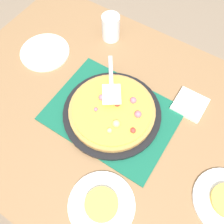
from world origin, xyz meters
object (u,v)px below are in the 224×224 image
(plate_near_left, at_px, (102,205))
(plate_side, at_px, (45,52))
(cup_far, at_px, (111,28))
(napkin_stack, at_px, (190,104))
(pizza, at_px, (112,110))
(served_slice_left, at_px, (101,204))
(pizza_server, at_px, (111,84))
(pizza_pan, at_px, (112,113))

(plate_near_left, bearing_deg, plate_side, -34.81)
(cup_far, bearing_deg, napkin_stack, 163.18)
(pizza, height_order, served_slice_left, pizza)
(plate_near_left, relative_size, served_slice_left, 2.00)
(plate_near_left, xyz_separation_m, plate_side, (0.58, -0.40, 0.00))
(pizza, bearing_deg, plate_near_left, 116.84)
(plate_near_left, height_order, pizza_server, pizza_server)
(pizza_pan, distance_m, cup_far, 0.41)
(pizza, height_order, plate_side, pizza)
(pizza, xyz_separation_m, napkin_stack, (-0.24, -0.20, -0.03))
(napkin_stack, bearing_deg, plate_near_left, 80.53)
(plate_side, xyz_separation_m, cup_far, (-0.20, -0.24, 0.06))
(plate_near_left, bearing_deg, pizza, -63.16)
(pizza_server, bearing_deg, cup_far, -56.75)
(plate_side, relative_size, pizza_server, 1.03)
(served_slice_left, bearing_deg, napkin_stack, -99.47)
(pizza, relative_size, plate_side, 1.50)
(pizza_pan, distance_m, pizza, 0.02)
(pizza_pan, xyz_separation_m, cup_far, (0.23, -0.34, 0.05))
(plate_near_left, bearing_deg, cup_far, -59.37)
(cup_far, bearing_deg, pizza, 123.74)
(pizza_server, bearing_deg, plate_near_left, 118.74)
(plate_side, bearing_deg, pizza_server, 176.75)
(plate_near_left, height_order, plate_side, same)
(cup_far, xyz_separation_m, pizza_server, (-0.17, 0.26, 0.01))
(plate_near_left, distance_m, plate_side, 0.71)
(pizza, xyz_separation_m, pizza_server, (0.06, -0.08, 0.04))
(plate_side, xyz_separation_m, napkin_stack, (-0.66, -0.10, 0.00))
(pizza_server, xyz_separation_m, napkin_stack, (-0.29, -0.12, -0.06))
(pizza_pan, distance_m, napkin_stack, 0.31)
(pizza_pan, distance_m, served_slice_left, 0.34)
(served_slice_left, height_order, napkin_stack, served_slice_left)
(plate_near_left, height_order, cup_far, cup_far)
(plate_near_left, relative_size, napkin_stack, 1.83)
(pizza, distance_m, plate_near_left, 0.34)
(plate_side, bearing_deg, served_slice_left, 145.19)
(served_slice_left, xyz_separation_m, napkin_stack, (-0.08, -0.50, -0.01))
(plate_side, bearing_deg, napkin_stack, -171.40)
(plate_near_left, bearing_deg, pizza_server, -61.26)
(plate_side, distance_m, cup_far, 0.32)
(cup_far, distance_m, napkin_stack, 0.49)
(pizza_pan, relative_size, cup_far, 3.17)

